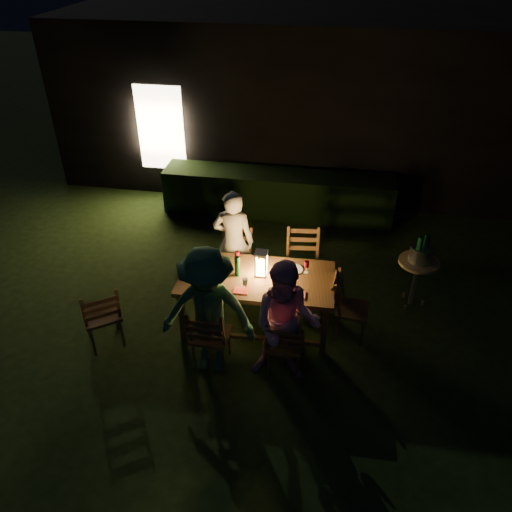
% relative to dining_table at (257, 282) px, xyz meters
% --- Properties ---
extents(garden_envelope, '(40.00, 40.00, 3.20)m').
position_rel_dining_table_xyz_m(garden_envelope, '(0.34, 5.59, 0.84)').
color(garden_envelope, black).
rests_on(garden_envelope, ground).
extents(dining_table, '(2.00, 1.04, 0.82)m').
position_rel_dining_table_xyz_m(dining_table, '(0.00, 0.00, 0.00)').
color(dining_table, '#452717').
rests_on(dining_table, ground).
extents(chair_near_left, '(0.45, 0.48, 0.99)m').
position_rel_dining_table_xyz_m(chair_near_left, '(-0.43, -0.78, -0.44)').
color(chair_near_left, '#452717').
rests_on(chair_near_left, ground).
extents(chair_near_right, '(0.43, 0.46, 0.93)m').
position_rel_dining_table_xyz_m(chair_near_right, '(0.47, -0.76, -0.46)').
color(chair_near_right, '#452717').
rests_on(chair_near_right, ground).
extents(chair_far_left, '(0.49, 0.52, 1.00)m').
position_rel_dining_table_xyz_m(chair_far_left, '(-0.47, 0.76, -0.44)').
color(chair_far_left, '#452717').
rests_on(chair_far_left, ground).
extents(chair_far_right, '(0.53, 0.56, 1.05)m').
position_rel_dining_table_xyz_m(chair_far_right, '(0.53, 0.79, -0.42)').
color(chair_far_right, '#452717').
rests_on(chair_far_right, ground).
extents(chair_end, '(0.50, 0.47, 0.95)m').
position_rel_dining_table_xyz_m(chair_end, '(1.23, 0.04, -0.45)').
color(chair_end, '#452717').
rests_on(chair_end, ground).
extents(chair_spare, '(0.65, 0.65, 1.01)m').
position_rel_dining_table_xyz_m(chair_spare, '(-1.87, -0.67, -0.44)').
color(chair_spare, '#452717').
rests_on(chair_spare, ground).
extents(person_house_side, '(0.59, 0.40, 1.59)m').
position_rel_dining_table_xyz_m(person_house_side, '(-0.47, 0.81, 0.06)').
color(person_house_side, silver).
rests_on(person_house_side, ground).
extents(person_opp_right, '(0.80, 0.63, 1.62)m').
position_rel_dining_table_xyz_m(person_opp_right, '(0.47, -0.81, 0.07)').
color(person_opp_right, '#CF8EAF').
rests_on(person_opp_right, ground).
extents(person_opp_left, '(1.12, 0.67, 1.71)m').
position_rel_dining_table_xyz_m(person_opp_left, '(-0.43, -0.83, 0.12)').
color(person_opp_left, '#31623D').
rests_on(person_opp_left, ground).
extents(lantern, '(0.16, 0.16, 0.35)m').
position_rel_dining_table_xyz_m(lantern, '(0.05, 0.05, 0.24)').
color(lantern, white).
rests_on(lantern, dining_table).
extents(plate_far_left, '(0.25, 0.25, 0.01)m').
position_rel_dining_table_xyz_m(plate_far_left, '(-0.56, 0.20, 0.09)').
color(plate_far_left, white).
rests_on(plate_far_left, dining_table).
extents(plate_near_left, '(0.25, 0.25, 0.01)m').
position_rel_dining_table_xyz_m(plate_near_left, '(-0.54, -0.24, 0.09)').
color(plate_near_left, white).
rests_on(plate_near_left, dining_table).
extents(plate_far_right, '(0.25, 0.25, 0.01)m').
position_rel_dining_table_xyz_m(plate_far_right, '(0.44, 0.23, 0.09)').
color(plate_far_right, white).
rests_on(plate_far_right, dining_table).
extents(plate_near_right, '(0.25, 0.25, 0.01)m').
position_rel_dining_table_xyz_m(plate_near_right, '(0.46, -0.21, 0.09)').
color(plate_near_right, white).
rests_on(plate_near_right, dining_table).
extents(wineglass_a, '(0.06, 0.06, 0.18)m').
position_rel_dining_table_xyz_m(wineglass_a, '(-0.31, 0.27, 0.17)').
color(wineglass_a, '#59070F').
rests_on(wineglass_a, dining_table).
extents(wineglass_b, '(0.06, 0.06, 0.18)m').
position_rel_dining_table_xyz_m(wineglass_b, '(-0.72, -0.14, 0.17)').
color(wineglass_b, '#59070F').
rests_on(wineglass_b, dining_table).
extents(wineglass_c, '(0.06, 0.06, 0.18)m').
position_rel_dining_table_xyz_m(wineglass_c, '(0.31, -0.27, 0.17)').
color(wineglass_c, '#59070F').
rests_on(wineglass_c, dining_table).
extents(wineglass_d, '(0.06, 0.06, 0.18)m').
position_rel_dining_table_xyz_m(wineglass_d, '(0.61, 0.20, 0.17)').
color(wineglass_d, '#59070F').
rests_on(wineglass_d, dining_table).
extents(wineglass_e, '(0.06, 0.06, 0.18)m').
position_rel_dining_table_xyz_m(wineglass_e, '(-0.09, -0.30, 0.17)').
color(wineglass_e, silver).
rests_on(wineglass_e, dining_table).
extents(bottle_table, '(0.07, 0.07, 0.28)m').
position_rel_dining_table_xyz_m(bottle_table, '(-0.25, -0.01, 0.22)').
color(bottle_table, '#0F471E').
rests_on(bottle_table, dining_table).
extents(napkin_left, '(0.18, 0.14, 0.01)m').
position_rel_dining_table_xyz_m(napkin_left, '(-0.14, -0.32, 0.09)').
color(napkin_left, red).
rests_on(napkin_left, dining_table).
extents(napkin_right, '(0.18, 0.14, 0.01)m').
position_rel_dining_table_xyz_m(napkin_right, '(0.56, -0.28, 0.09)').
color(napkin_right, red).
rests_on(napkin_right, dining_table).
extents(phone, '(0.14, 0.07, 0.01)m').
position_rel_dining_table_xyz_m(phone, '(-0.61, -0.32, 0.09)').
color(phone, black).
rests_on(phone, dining_table).
extents(side_table, '(0.56, 0.56, 0.75)m').
position_rel_dining_table_xyz_m(side_table, '(2.11, 0.84, -0.08)').
color(side_table, brown).
rests_on(side_table, ground).
extents(ice_bucket, '(0.30, 0.30, 0.22)m').
position_rel_dining_table_xyz_m(ice_bucket, '(2.11, 0.84, 0.12)').
color(ice_bucket, '#A5A8AD').
rests_on(ice_bucket, side_table).
extents(bottle_bucket_a, '(0.07, 0.07, 0.32)m').
position_rel_dining_table_xyz_m(bottle_bucket_a, '(2.06, 0.80, 0.17)').
color(bottle_bucket_a, '#0F471E').
rests_on(bottle_bucket_a, side_table).
extents(bottle_bucket_b, '(0.07, 0.07, 0.32)m').
position_rel_dining_table_xyz_m(bottle_bucket_b, '(2.16, 0.88, 0.17)').
color(bottle_bucket_b, '#0F471E').
rests_on(bottle_bucket_b, side_table).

